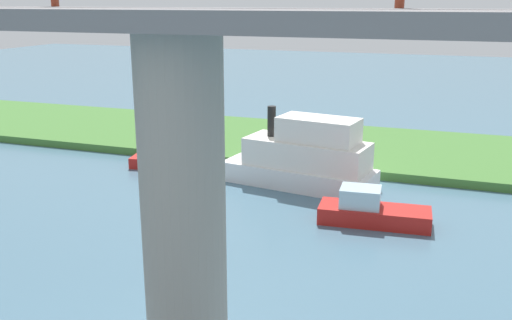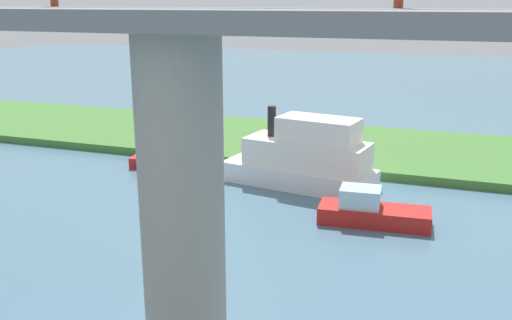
% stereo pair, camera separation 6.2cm
% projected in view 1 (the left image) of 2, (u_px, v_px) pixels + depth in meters
% --- Properties ---
extents(ground_plane, '(160.00, 160.00, 0.00)m').
position_uv_depth(ground_plane, '(285.00, 171.00, 34.22)').
color(ground_plane, '#476B7F').
extents(grassy_bank, '(80.00, 12.00, 0.50)m').
position_uv_depth(grassy_bank, '(310.00, 144.00, 39.60)').
color(grassy_bank, '#427533').
rests_on(grassy_bank, ground).
extents(bridge_pylon, '(2.28, 2.28, 9.20)m').
position_uv_depth(bridge_pylon, '(183.00, 205.00, 15.32)').
color(bridge_pylon, '#9E998E').
rests_on(bridge_pylon, ground).
extents(bridge_span, '(71.96, 4.30, 3.25)m').
position_uv_depth(bridge_span, '(176.00, 9.00, 13.95)').
color(bridge_span, slate).
rests_on(bridge_span, bridge_pylon).
extents(person_on_bank, '(0.47, 0.47, 1.39)m').
position_uv_depth(person_on_bank, '(270.00, 140.00, 36.65)').
color(person_on_bank, '#2D334C').
rests_on(person_on_bank, grassy_bank).
extents(mooring_post, '(0.20, 0.20, 1.00)m').
position_uv_depth(mooring_post, '(338.00, 154.00, 34.24)').
color(mooring_post, brown).
rests_on(mooring_post, grassy_bank).
extents(riverboat_paddlewheel, '(8.72, 4.12, 4.28)m').
position_uv_depth(riverboat_paddlewheel, '(304.00, 158.00, 31.02)').
color(riverboat_paddlewheel, white).
rests_on(riverboat_paddlewheel, ground).
extents(pontoon_yellow, '(4.39, 2.20, 1.40)m').
position_uv_depth(pontoon_yellow, '(163.00, 159.00, 34.83)').
color(pontoon_yellow, red).
rests_on(pontoon_yellow, ground).
extents(motorboat_red, '(5.14, 2.17, 1.67)m').
position_uv_depth(motorboat_red, '(371.00, 211.00, 26.10)').
color(motorboat_red, red).
rests_on(motorboat_red, ground).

